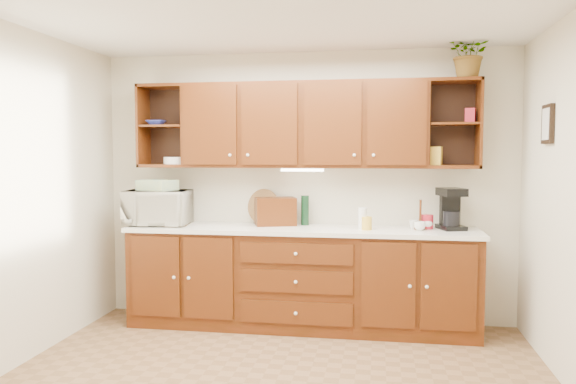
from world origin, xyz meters
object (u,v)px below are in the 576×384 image
(microwave, at_px, (158,208))
(coffee_maker, at_px, (451,209))
(bread_box, at_px, (275,211))
(potted_plant, at_px, (470,53))

(microwave, xyz_separation_m, coffee_maker, (2.74, 0.13, 0.01))
(bread_box, distance_m, coffee_maker, 1.62)
(coffee_maker, bearing_deg, bread_box, 161.73)
(microwave, height_order, coffee_maker, coffee_maker)
(coffee_maker, distance_m, potted_plant, 1.39)
(microwave, bearing_deg, bread_box, 2.94)
(microwave, height_order, bread_box, microwave)
(microwave, distance_m, potted_plant, 3.20)
(coffee_maker, xyz_separation_m, potted_plant, (0.14, -0.01, 1.39))
(microwave, bearing_deg, coffee_maker, -2.21)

